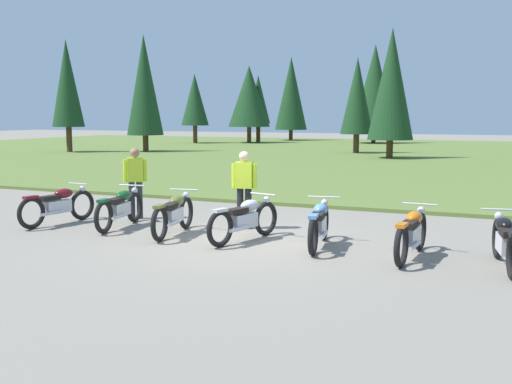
{
  "coord_description": "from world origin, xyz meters",
  "views": [
    {
      "loc": [
        4.72,
        -10.46,
        2.43
      ],
      "look_at": [
        0.0,
        0.6,
        0.9
      ],
      "focal_mm": 42.43,
      "sensor_mm": 36.0,
      "label": 1
    }
  ],
  "objects_px": {
    "motorcycle_british_green": "(120,208)",
    "rider_in_hivis_vest": "(135,179)",
    "motorcycle_olive": "(174,214)",
    "motorcycle_orange": "(412,233)",
    "motorcycle_silver": "(245,219)",
    "rider_checking_bike": "(244,185)",
    "motorcycle_black": "(505,241)",
    "motorcycle_sky_blue": "(319,224)",
    "motorcycle_maroon": "(58,205)"
  },
  "relations": [
    {
      "from": "motorcycle_british_green",
      "to": "rider_in_hivis_vest",
      "type": "height_order",
      "value": "rider_in_hivis_vest"
    },
    {
      "from": "motorcycle_olive",
      "to": "motorcycle_orange",
      "type": "xyz_separation_m",
      "value": [
        4.79,
        -0.19,
        0.0
      ]
    },
    {
      "from": "motorcycle_british_green",
      "to": "motorcycle_silver",
      "type": "xyz_separation_m",
      "value": [
        3.07,
        -0.23,
        0.0
      ]
    },
    {
      "from": "rider_checking_bike",
      "to": "motorcycle_british_green",
      "type": "bearing_deg",
      "value": -159.25
    },
    {
      "from": "motorcycle_british_green",
      "to": "motorcycle_black",
      "type": "relative_size",
      "value": 1.0
    },
    {
      "from": "motorcycle_orange",
      "to": "rider_checking_bike",
      "type": "bearing_deg",
      "value": 159.8
    },
    {
      "from": "rider_in_hivis_vest",
      "to": "motorcycle_olive",
      "type": "bearing_deg",
      "value": -36.2
    },
    {
      "from": "motorcycle_black",
      "to": "motorcycle_sky_blue",
      "type": "bearing_deg",
      "value": 173.84
    },
    {
      "from": "motorcycle_british_green",
      "to": "motorcycle_olive",
      "type": "xyz_separation_m",
      "value": [
        1.48,
        -0.24,
        0.0
      ]
    },
    {
      "from": "motorcycle_sky_blue",
      "to": "rider_in_hivis_vest",
      "type": "relative_size",
      "value": 1.25
    },
    {
      "from": "motorcycle_maroon",
      "to": "motorcycle_sky_blue",
      "type": "distance_m",
      "value": 6.08
    },
    {
      "from": "motorcycle_olive",
      "to": "motorcycle_sky_blue",
      "type": "relative_size",
      "value": 1.0
    },
    {
      "from": "motorcycle_sky_blue",
      "to": "rider_in_hivis_vest",
      "type": "distance_m",
      "value": 5.1
    },
    {
      "from": "motorcycle_silver",
      "to": "motorcycle_sky_blue",
      "type": "bearing_deg",
      "value": 1.94
    },
    {
      "from": "motorcycle_british_green",
      "to": "motorcycle_olive",
      "type": "height_order",
      "value": "same"
    },
    {
      "from": "motorcycle_orange",
      "to": "motorcycle_silver",
      "type": "bearing_deg",
      "value": 176.63
    },
    {
      "from": "rider_checking_bike",
      "to": "rider_in_hivis_vest",
      "type": "relative_size",
      "value": 1.0
    },
    {
      "from": "motorcycle_maroon",
      "to": "motorcycle_orange",
      "type": "relative_size",
      "value": 0.99
    },
    {
      "from": "motorcycle_orange",
      "to": "motorcycle_black",
      "type": "bearing_deg",
      "value": -4.05
    },
    {
      "from": "motorcycle_sky_blue",
      "to": "rider_checking_bike",
      "type": "height_order",
      "value": "rider_checking_bike"
    },
    {
      "from": "motorcycle_maroon",
      "to": "motorcycle_sky_blue",
      "type": "height_order",
      "value": "same"
    },
    {
      "from": "motorcycle_maroon",
      "to": "motorcycle_olive",
      "type": "height_order",
      "value": "same"
    },
    {
      "from": "motorcycle_black",
      "to": "rider_in_hivis_vest",
      "type": "bearing_deg",
      "value": 168.62
    },
    {
      "from": "motorcycle_british_green",
      "to": "motorcycle_sky_blue",
      "type": "xyz_separation_m",
      "value": [
        4.56,
        -0.18,
        0.0
      ]
    },
    {
      "from": "motorcycle_olive",
      "to": "motorcycle_sky_blue",
      "type": "height_order",
      "value": "same"
    },
    {
      "from": "motorcycle_orange",
      "to": "motorcycle_black",
      "type": "distance_m",
      "value": 1.48
    },
    {
      "from": "motorcycle_maroon",
      "to": "rider_in_hivis_vest",
      "type": "distance_m",
      "value": 1.83
    },
    {
      "from": "motorcycle_black",
      "to": "rider_checking_bike",
      "type": "height_order",
      "value": "rider_checking_bike"
    },
    {
      "from": "motorcycle_olive",
      "to": "motorcycle_orange",
      "type": "height_order",
      "value": "same"
    },
    {
      "from": "motorcycle_sky_blue",
      "to": "motorcycle_orange",
      "type": "relative_size",
      "value": 0.99
    },
    {
      "from": "motorcycle_silver",
      "to": "rider_in_hivis_vest",
      "type": "height_order",
      "value": "rider_in_hivis_vest"
    },
    {
      "from": "motorcycle_sky_blue",
      "to": "rider_checking_bike",
      "type": "xyz_separation_m",
      "value": [
        -2.03,
        1.14,
        0.51
      ]
    },
    {
      "from": "motorcycle_olive",
      "to": "motorcycle_orange",
      "type": "relative_size",
      "value": 1.0
    },
    {
      "from": "motorcycle_maroon",
      "to": "motorcycle_silver",
      "type": "xyz_separation_m",
      "value": [
        4.59,
        -0.03,
        0.0
      ]
    },
    {
      "from": "motorcycle_maroon",
      "to": "motorcycle_orange",
      "type": "height_order",
      "value": "same"
    },
    {
      "from": "motorcycle_orange",
      "to": "rider_in_hivis_vest",
      "type": "distance_m",
      "value": 6.81
    },
    {
      "from": "motorcycle_orange",
      "to": "rider_in_hivis_vest",
      "type": "bearing_deg",
      "value": 167.03
    },
    {
      "from": "motorcycle_sky_blue",
      "to": "motorcycle_black",
      "type": "xyz_separation_m",
      "value": [
        3.19,
        -0.34,
        0.0
      ]
    },
    {
      "from": "motorcycle_british_green",
      "to": "motorcycle_black",
      "type": "bearing_deg",
      "value": -3.9
    },
    {
      "from": "motorcycle_olive",
      "to": "rider_checking_bike",
      "type": "xyz_separation_m",
      "value": [
        1.04,
        1.19,
        0.51
      ]
    },
    {
      "from": "motorcycle_olive",
      "to": "motorcycle_silver",
      "type": "relative_size",
      "value": 1.02
    },
    {
      "from": "rider_in_hivis_vest",
      "to": "motorcycle_sky_blue",
      "type": "bearing_deg",
      "value": -14.68
    },
    {
      "from": "motorcycle_maroon",
      "to": "motorcycle_british_green",
      "type": "relative_size",
      "value": 1.0
    },
    {
      "from": "motorcycle_silver",
      "to": "motorcycle_orange",
      "type": "distance_m",
      "value": 3.21
    },
    {
      "from": "motorcycle_olive",
      "to": "rider_checking_bike",
      "type": "height_order",
      "value": "rider_checking_bike"
    },
    {
      "from": "motorcycle_british_green",
      "to": "motorcycle_sky_blue",
      "type": "bearing_deg",
      "value": -2.3
    },
    {
      "from": "motorcycle_silver",
      "to": "motorcycle_black",
      "type": "xyz_separation_m",
      "value": [
        4.68,
        -0.29,
        0.0
      ]
    },
    {
      "from": "rider_checking_bike",
      "to": "rider_in_hivis_vest",
      "type": "height_order",
      "value": "same"
    },
    {
      "from": "motorcycle_british_green",
      "to": "motorcycle_silver",
      "type": "relative_size",
      "value": 1.02
    },
    {
      "from": "motorcycle_british_green",
      "to": "rider_checking_bike",
      "type": "relative_size",
      "value": 1.25
    }
  ]
}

